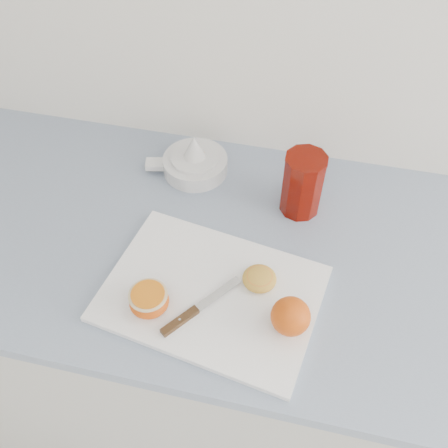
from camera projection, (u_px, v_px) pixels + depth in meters
name	position (u px, v px, depth m)	size (l,w,h in m)	color
counter	(220.00, 342.00, 1.35)	(2.63, 0.64, 0.89)	beige
cutting_board	(212.00, 293.00, 0.92)	(0.39, 0.28, 0.01)	white
whole_orange	(291.00, 316.00, 0.84)	(0.07, 0.07, 0.07)	orange
half_orange	(149.00, 300.00, 0.88)	(0.07, 0.07, 0.04)	orange
squeezed_shell	(259.00, 278.00, 0.92)	(0.06, 0.06, 0.03)	gold
paring_knife	(187.00, 316.00, 0.88)	(0.12, 0.15, 0.01)	#442E1C
citrus_juicer	(194.00, 162.00, 1.12)	(0.19, 0.15, 0.10)	white
red_tumbler	(302.00, 186.00, 1.02)	(0.09, 0.09, 0.14)	#650A00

